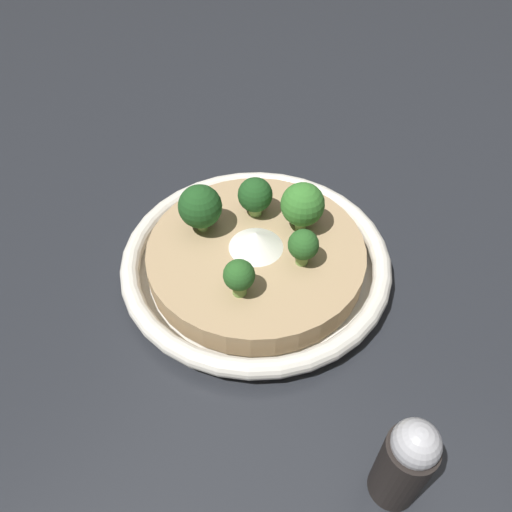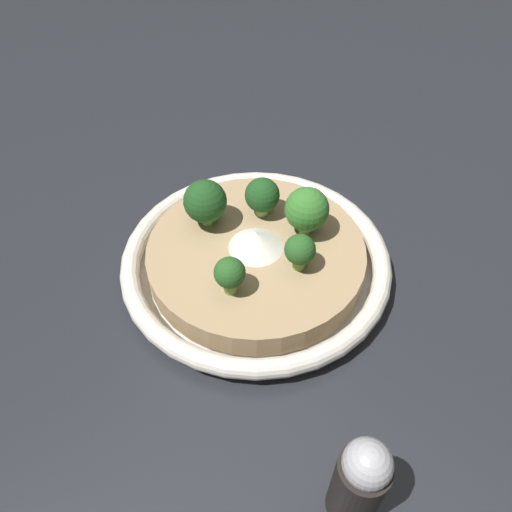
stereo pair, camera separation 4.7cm
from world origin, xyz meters
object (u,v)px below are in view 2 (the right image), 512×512
risotto_bowl (256,259)px  broccoli_right (262,196)px  broccoli_back (207,200)px  broccoli_front_right (307,210)px  broccoli_front_left (230,274)px  pepper_shaker (360,482)px  broccoli_front (301,250)px

risotto_bowl → broccoli_right: bearing=26.0°
broccoli_back → broccoli_right: (0.04, -0.04, -0.01)m
risotto_bowl → broccoli_right: size_ratio=6.30×
risotto_bowl → broccoli_back: size_ratio=5.20×
risotto_bowl → broccoli_front_right: 0.07m
risotto_bowl → broccoli_front_right: size_ratio=5.17×
risotto_bowl → broccoli_right: broccoli_right is taller
risotto_bowl → broccoli_back: broccoli_back is taller
broccoli_front_left → pepper_shaker: 0.18m
broccoli_back → broccoli_right: 0.05m
broccoli_front_right → broccoli_front: size_ratio=1.35×
broccoli_right → broccoli_front_left: bearing=-162.4°
broccoli_front_left → broccoli_front: same height
risotto_bowl → broccoli_front: (0.00, -0.04, 0.04)m
broccoli_front_right → broccoli_right: (-0.00, 0.05, -0.01)m
broccoli_front_left → broccoli_right: broccoli_right is taller
broccoli_right → pepper_shaker: bearing=-133.9°
broccoli_front_left → broccoli_front: size_ratio=1.00×
broccoli_front → broccoli_back: broccoli_back is taller
broccoli_front_left → broccoli_back: 0.09m
broccoli_front → pepper_shaker: size_ratio=0.41×
broccoli_right → broccoli_front: bearing=-121.5°
broccoli_back → broccoli_front_right: bearing=-64.7°
broccoli_front → broccoli_right: 0.08m
broccoli_front → pepper_shaker: bearing=-138.9°
broccoli_right → pepper_shaker: 0.26m
broccoli_front_left → broccoli_right: (0.10, 0.03, 0.00)m
broccoli_front_left → broccoli_right: size_ratio=0.90×
broccoli_back → pepper_shaker: (-0.14, -0.23, -0.02)m
risotto_bowl → broccoli_front: 0.06m
broccoli_back → pepper_shaker: bearing=-122.5°
broccoli_front_right → broccoli_back: (-0.04, 0.08, 0.00)m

